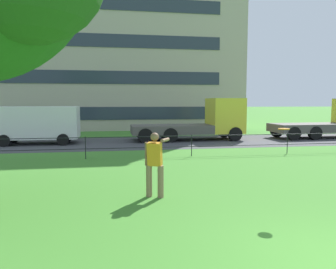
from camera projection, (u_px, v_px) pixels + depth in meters
street_strip at (172, 142)px, 20.32m from camera, size 80.00×6.27×0.01m
park_fence at (192, 142)px, 15.05m from camera, size 38.43×0.04×1.00m
person_thrower at (155, 162)px, 8.55m from camera, size 0.73×0.71×1.72m
frisbee at (284, 129)px, 7.69m from camera, size 0.32×0.32×0.03m
panel_van_far_right at (36, 123)px, 19.31m from camera, size 5.01×2.11×2.24m
flatbed_truck_center at (204, 121)px, 21.51m from camera, size 7.33×2.49×2.75m
apartment_building_background at (69, 33)px, 32.64m from camera, size 32.89×13.08×18.70m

